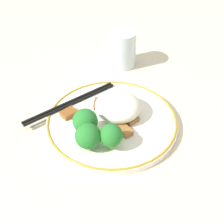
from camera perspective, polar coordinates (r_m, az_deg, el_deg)
ground_plane at (r=0.64m, az=0.00°, el=-2.23°), size 3.00×3.00×0.00m
plate at (r=0.63m, az=0.00°, el=-1.69°), size 0.27×0.27×0.02m
rice_mound at (r=0.63m, az=1.09°, el=1.08°), size 0.10×0.09×0.04m
broccoli_back_left at (r=0.58m, az=-4.92°, el=-1.71°), size 0.05×0.05×0.06m
broccoli_back_center at (r=0.56m, az=-4.40°, el=-4.46°), size 0.05×0.05×0.05m
broccoli_back_right at (r=0.56m, az=-0.17°, el=-4.34°), size 0.04×0.04×0.05m
meat_near_front at (r=0.60m, az=2.31°, el=-3.35°), size 0.04×0.03×0.01m
meat_near_left at (r=0.66m, az=-2.20°, el=1.50°), size 0.04×0.03×0.01m
meat_near_right at (r=0.63m, az=3.41°, el=-1.29°), size 0.03×0.03×0.01m
meat_near_back at (r=0.64m, az=-7.91°, el=-0.23°), size 0.03×0.04×0.01m
chopsticks at (r=0.67m, az=-7.61°, el=1.67°), size 0.08×0.22×0.01m
drinking_glass at (r=0.80m, az=1.96°, el=11.43°), size 0.07×0.07×0.09m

